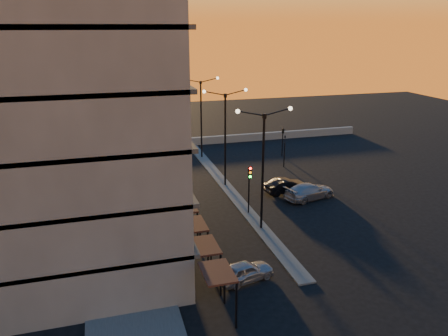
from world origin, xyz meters
TOP-DOWN VIEW (x-y plane):
  - ground at (0.00, 0.00)m, footprint 120.00×120.00m
  - sidewalk_west at (-10.50, 4.00)m, footprint 5.00×40.00m
  - median at (0.00, 10.00)m, footprint 1.20×36.00m
  - parapet at (2.00, 26.00)m, footprint 44.00×0.50m
  - building at (-14.00, 0.03)m, footprint 14.35×17.08m
  - streetlamp_near at (0.00, 0.00)m, footprint 4.32×0.32m
  - streetlamp_mid at (0.00, 10.00)m, footprint 4.32×0.32m
  - streetlamp_far at (0.00, 20.00)m, footprint 4.32×0.32m
  - traffic_light_main at (0.00, 2.87)m, footprint 0.28×0.44m
  - signal_east_a at (8.00, 14.00)m, footprint 0.13×0.16m
  - signal_east_b at (9.50, 18.00)m, footprint 0.42×1.99m
  - car_hatchback at (-3.50, -6.46)m, footprint 3.92×2.29m
  - car_sedan at (5.00, 6.69)m, footprint 4.27×1.95m
  - car_wagon at (6.46, 4.68)m, footprint 5.33×3.23m

SIDE VIEW (x-z plane):
  - ground at x=0.00m, z-range 0.00..0.00m
  - sidewalk_west at x=-10.50m, z-range 0.00..0.12m
  - median at x=0.00m, z-range 0.00..0.12m
  - parapet at x=2.00m, z-range 0.00..1.00m
  - car_hatchback at x=-3.50m, z-range 0.00..1.25m
  - car_sedan at x=5.00m, z-range 0.00..1.36m
  - car_wagon at x=6.46m, z-range 0.00..1.44m
  - signal_east_a at x=8.00m, z-range 0.13..3.73m
  - traffic_light_main at x=0.00m, z-range 0.76..5.01m
  - signal_east_b at x=9.50m, z-range 1.30..4.90m
  - streetlamp_near at x=0.00m, z-range 0.84..10.35m
  - streetlamp_mid at x=0.00m, z-range 0.84..10.35m
  - streetlamp_far at x=0.00m, z-range 0.84..10.35m
  - building at x=-14.00m, z-range -0.59..24.41m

